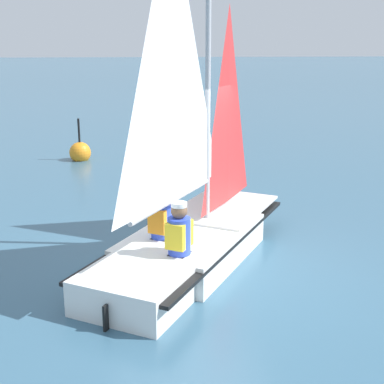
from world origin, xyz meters
name	(u,v)px	position (x,y,z in m)	size (l,w,h in m)	color
ground_plane	(192,259)	(0.00, 0.00, 0.00)	(260.00, 260.00, 0.00)	#38607A
sailboat_main	(191,215)	(0.03, -0.02, 0.70)	(4.50, 3.59, 5.00)	white
sailor_helm	(161,226)	(0.23, -0.47, 0.63)	(0.43, 0.41, 1.16)	black
sailor_crew	(179,241)	(0.88, -0.28, 0.63)	(0.43, 0.41, 1.16)	black
buoy_marker	(80,152)	(-7.51, -2.19, 0.22)	(0.60, 0.60, 1.25)	orange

